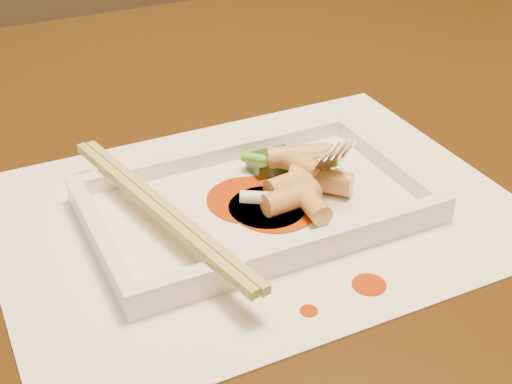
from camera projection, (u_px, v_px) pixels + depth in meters
name	position (u px, v px, depth m)	size (l,w,h in m)	color
table	(302.00, 234.00, 0.71)	(1.40, 0.90, 0.75)	black
placemat	(256.00, 212.00, 0.56)	(0.40, 0.30, 0.00)	white
sauce_splatter_a	(369.00, 285.00, 0.49)	(0.02, 0.02, 0.00)	#AB3205
sauce_splatter_b	(309.00, 311.00, 0.46)	(0.01, 0.01, 0.00)	#AB3205
plate_base	(256.00, 207.00, 0.56)	(0.26, 0.16, 0.01)	white
plate_rim_far	(218.00, 153.00, 0.61)	(0.26, 0.01, 0.01)	white
plate_rim_near	(302.00, 247.00, 0.50)	(0.26, 0.01, 0.01)	white
plate_rim_left	(100.00, 236.00, 0.51)	(0.01, 0.14, 0.01)	white
plate_rim_right	(388.00, 160.00, 0.60)	(0.01, 0.14, 0.01)	white
veg_piece	(273.00, 162.00, 0.60)	(0.04, 0.03, 0.01)	black
scallion_white	(266.00, 198.00, 0.54)	(0.01, 0.01, 0.04)	#EAEACC
scallion_green	(291.00, 165.00, 0.58)	(0.01, 0.01, 0.09)	green
chopstick_a	(155.00, 210.00, 0.52)	(0.01, 0.24, 0.01)	tan
chopstick_b	(165.00, 207.00, 0.52)	(0.01, 0.24, 0.01)	tan
fork	(326.00, 91.00, 0.56)	(0.09, 0.10, 0.14)	silver
sauce_blob_0	(267.00, 207.00, 0.55)	(0.06, 0.06, 0.00)	#AB3205
sauce_blob_1	(275.00, 209.00, 0.55)	(0.07, 0.07, 0.00)	#AB3205
sauce_blob_2	(249.00, 199.00, 0.56)	(0.07, 0.07, 0.00)	#AB3205
rice_cake_0	(305.00, 177.00, 0.57)	(0.02, 0.02, 0.05)	tan
rice_cake_1	(291.00, 184.00, 0.56)	(0.02, 0.02, 0.04)	tan
rice_cake_2	(298.00, 156.00, 0.59)	(0.02, 0.02, 0.05)	tan
rice_cake_3	(291.00, 198.00, 0.54)	(0.02, 0.02, 0.05)	tan
rice_cake_4	(309.00, 200.00, 0.54)	(0.02, 0.02, 0.05)	tan
rice_cake_5	(301.00, 165.00, 0.58)	(0.02, 0.02, 0.04)	tan
rice_cake_6	(321.00, 180.00, 0.57)	(0.02, 0.02, 0.05)	tan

